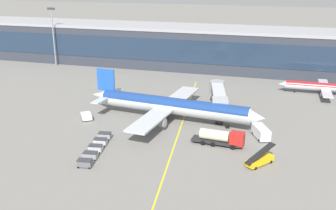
% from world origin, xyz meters
% --- Properties ---
extents(ground_plane, '(700.00, 700.00, 0.00)m').
position_xyz_m(ground_plane, '(0.00, 0.00, 0.00)').
color(ground_plane, slate).
extents(apron_lead_in_line, '(10.37, 79.40, 0.01)m').
position_xyz_m(apron_lead_in_line, '(4.23, 2.00, 0.00)').
color(apron_lead_in_line, yellow).
rests_on(apron_lead_in_line, ground_plane).
extents(terminal_building, '(166.83, 20.31, 15.09)m').
position_xyz_m(terminal_building, '(-17.24, 61.99, 7.56)').
color(terminal_building, '#2D333D').
rests_on(terminal_building, ground_plane).
extents(main_airliner, '(44.27, 35.34, 11.02)m').
position_xyz_m(main_airliner, '(0.93, 6.37, 3.69)').
color(main_airliner, '#B2B7BC').
rests_on(main_airliner, ground_plane).
extents(jet_bridge, '(7.19, 18.39, 6.39)m').
position_xyz_m(jet_bridge, '(10.65, 14.92, 4.69)').
color(jet_bridge, '#B2B7BC').
rests_on(jet_bridge, ground_plane).
extents(fuel_tanker, '(10.96, 3.34, 3.25)m').
position_xyz_m(fuel_tanker, '(14.68, -4.71, 1.75)').
color(fuel_tanker, '#232326').
rests_on(fuel_tanker, ground_plane).
extents(belt_loader, '(5.23, 6.30, 3.49)m').
position_xyz_m(belt_loader, '(22.88, -11.24, 0.99)').
color(belt_loader, yellow).
rests_on(belt_loader, ground_plane).
extents(lavatory_truck, '(4.49, 6.23, 2.50)m').
position_xyz_m(lavatory_truck, '(22.17, 1.64, 1.42)').
color(lavatory_truck, white).
rests_on(lavatory_truck, ground_plane).
extents(pushback_tug, '(4.08, 4.43, 1.40)m').
position_xyz_m(pushback_tug, '(-19.11, 1.19, 0.85)').
color(pushback_tug, white).
rests_on(pushback_tug, ground_plane).
extents(baggage_cart_0, '(2.85, 1.97, 1.48)m').
position_xyz_m(baggage_cart_0, '(-7.83, -21.11, 0.78)').
color(baggage_cart_0, '#595B60').
rests_on(baggage_cart_0, ground_plane).
extents(baggage_cart_1, '(2.85, 1.97, 1.48)m').
position_xyz_m(baggage_cart_1, '(-8.31, -17.94, 0.78)').
color(baggage_cart_1, gray).
rests_on(baggage_cart_1, ground_plane).
extents(baggage_cart_2, '(2.85, 1.97, 1.48)m').
position_xyz_m(baggage_cart_2, '(-8.79, -14.78, 0.78)').
color(baggage_cart_2, '#B2B7BC').
rests_on(baggage_cart_2, ground_plane).
extents(baggage_cart_3, '(2.85, 1.97, 1.48)m').
position_xyz_m(baggage_cart_3, '(-9.27, -11.61, 0.78)').
color(baggage_cart_3, '#B2B7BC').
rests_on(baggage_cart_3, ground_plane).
extents(baggage_cart_4, '(2.85, 1.97, 1.48)m').
position_xyz_m(baggage_cart_4, '(-9.75, -8.45, 0.78)').
color(baggage_cart_4, gray).
rests_on(baggage_cart_4, ground_plane).
extents(commuter_jet_far, '(25.07, 19.80, 6.79)m').
position_xyz_m(commuter_jet_far, '(37.32, 38.71, 2.31)').
color(commuter_jet_far, '#B2B7BC').
rests_on(commuter_jet_far, ground_plane).
extents(apron_light_mast_0, '(2.80, 0.50, 21.54)m').
position_xyz_m(apron_light_mast_0, '(-57.25, 50.03, 12.72)').
color(apron_light_mast_0, gray).
rests_on(apron_light_mast_0, ground_plane).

